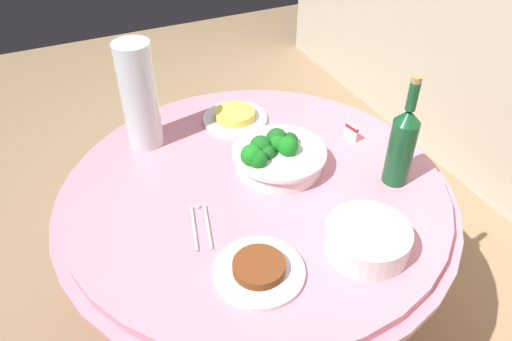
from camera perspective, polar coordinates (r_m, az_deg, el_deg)
name	(u,v)px	position (r m, az deg, el deg)	size (l,w,h in m)	color
ground_plane	(256,331)	(1.99, 0.00, -18.07)	(6.00, 6.00, 0.00)	#9E7F5B
buffet_table	(256,267)	(1.69, 0.00, -11.06)	(1.16, 1.16, 0.74)	maroon
broccoli_bowl	(277,156)	(1.46, 2.38, 1.74)	(0.28, 0.28, 0.12)	white
plate_stack	(367,239)	(1.25, 12.73, -7.73)	(0.21, 0.21, 0.07)	white
wine_bottle	(402,144)	(1.42, 16.50, 2.95)	(0.07, 0.07, 0.34)	#154E27
decorative_fruit_vase	(140,101)	(1.55, -13.25, 7.85)	(0.11, 0.11, 0.34)	silver
serving_tongs	(201,225)	(1.31, -6.38, -6.32)	(0.17, 0.08, 0.01)	silver
food_plate_stir_fry	(259,270)	(1.19, 0.34, -11.37)	(0.22, 0.22, 0.04)	white
food_plate_fried_egg	(235,117)	(1.69, -2.44, 6.20)	(0.22, 0.22, 0.04)	white
label_placard_front	(351,131)	(1.62, 10.96, 4.46)	(0.05, 0.02, 0.05)	white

